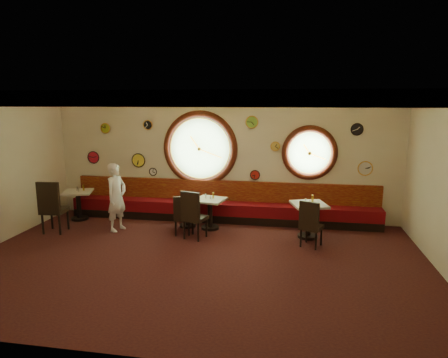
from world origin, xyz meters
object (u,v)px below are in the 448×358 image
condiment_c_salt (206,196)px  chair_c (193,212)px  condiment_c_bottle (213,195)px  table_d (309,216)px  condiment_d_pepper (310,202)px  condiment_d_salt (306,201)px  condiment_c_pepper (211,197)px  waiter (117,197)px  condiment_d_bottle (312,199)px  table_b (187,209)px  table_c (210,210)px  condiment_b_salt (187,196)px  condiment_b_pepper (185,198)px  chair_a (52,204)px  table_a (79,202)px  condiment_a_pepper (78,190)px  chair_b (182,213)px  condiment_a_salt (77,189)px  condiment_a_bottle (84,188)px  chair_d (310,221)px  condiment_b_bottle (193,196)px

condiment_c_salt → chair_c: bearing=-97.4°
condiment_c_salt → condiment_c_bottle: size_ratio=0.75×
table_d → condiment_d_pepper: condiment_d_pepper is taller
condiment_d_salt → condiment_c_pepper: bearing=175.1°
condiment_d_pepper → waiter: bearing=-178.0°
condiment_d_salt → condiment_d_bottle: (0.15, 0.06, 0.04)m
table_b → table_c: size_ratio=1.02×
condiment_d_pepper → condiment_c_bottle: 2.31m
condiment_b_salt → condiment_c_bottle: bearing=-9.4°
condiment_b_pepper → condiment_c_bottle: (0.68, 0.04, 0.08)m
chair_a → condiment_d_bottle: (5.99, 0.82, 0.18)m
table_b → condiment_b_salt: (-0.02, 0.09, 0.31)m
condiment_d_pepper → waiter: 4.53m
table_b → chair_a: bearing=-161.0°
table_a → condiment_d_bottle: (5.96, -0.31, 0.41)m
waiter → table_b: bearing=-54.4°
table_d → condiment_a_pepper: bearing=176.4°
chair_b → condiment_c_salt: (0.43, 0.60, 0.27)m
condiment_b_salt → waiter: (-1.57, -0.64, 0.06)m
condiment_a_salt → condiment_a_bottle: bearing=8.5°
table_c → condiment_b_salt: bearing=164.7°
table_c → chair_d: chair_d is taller
condiment_c_pepper → condiment_c_bottle: size_ratio=0.64×
chair_c → condiment_a_pepper: 3.42m
table_d → chair_a: bearing=-173.1°
table_a → condiment_d_pepper: size_ratio=9.12×
table_c → condiment_b_pepper: 0.67m
table_c → condiment_d_pepper: condiment_d_pepper is taller
table_a → waiter: waiter is taller
table_a → chair_b: bearing=-13.7°
condiment_a_pepper → condiment_d_salt: bearing=-3.3°
condiment_c_salt → condiment_a_bottle: size_ratio=0.72×
table_b → condiment_a_salt: 3.04m
condiment_a_bottle → waiter: size_ratio=0.09×
table_c → chair_a: bearing=-165.0°
chair_d → condiment_d_bottle: bearing=107.5°
condiment_b_pepper → condiment_b_bottle: condiment_b_bottle is taller
condiment_a_bottle → condiment_d_bottle: bearing=-3.9°
table_a → condiment_c_bottle: (3.62, -0.12, 0.34)m
table_c → chair_d: (2.35, -0.87, 0.11)m
condiment_b_pepper → condiment_c_pepper: condiment_c_pepper is taller
condiment_d_pepper → waiter: waiter is taller
chair_c → condiment_a_salt: size_ratio=6.81×
condiment_c_bottle → condiment_d_bottle: size_ratio=0.83×
chair_a → condiment_d_bottle: bearing=3.3°
table_d → condiment_d_salt: 0.36m
chair_b → condiment_d_pepper: chair_b is taller
chair_c → condiment_b_salt: bearing=128.8°
table_b → condiment_d_bottle: 3.04m
chair_a → table_a: bearing=84.3°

